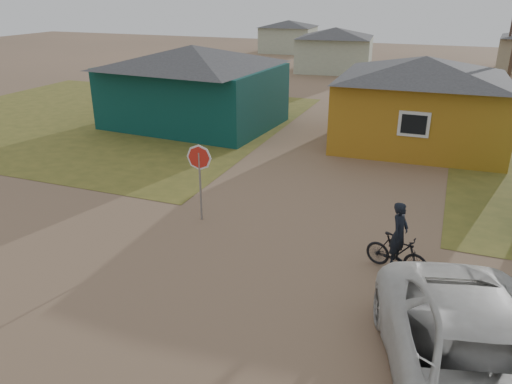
% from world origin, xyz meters
% --- Properties ---
extents(ground, '(120.00, 120.00, 0.00)m').
position_xyz_m(ground, '(0.00, 0.00, 0.00)').
color(ground, '#8F6D52').
extents(grass_nw, '(20.00, 18.00, 0.00)m').
position_xyz_m(grass_nw, '(-14.00, 13.00, 0.01)').
color(grass_nw, olive).
rests_on(grass_nw, ground).
extents(house_teal, '(8.93, 7.08, 4.00)m').
position_xyz_m(house_teal, '(-8.50, 13.50, 2.05)').
color(house_teal, '#093431').
rests_on(house_teal, ground).
extents(house_yellow, '(7.72, 6.76, 3.90)m').
position_xyz_m(house_yellow, '(2.50, 14.00, 2.00)').
color(house_yellow, '#A87319').
rests_on(house_yellow, ground).
extents(house_pale_west, '(7.04, 6.15, 3.60)m').
position_xyz_m(house_pale_west, '(-6.00, 34.00, 1.86)').
color(house_pale_west, '#AFB89E').
rests_on(house_pale_west, ground).
extents(house_pale_north, '(6.28, 5.81, 3.40)m').
position_xyz_m(house_pale_north, '(-14.00, 46.00, 1.75)').
color(house_pale_north, '#AFB89E').
rests_on(house_pale_north, ground).
extents(stop_sign, '(0.75, 0.28, 2.38)m').
position_xyz_m(stop_sign, '(-2.89, 3.30, 1.76)').
color(stop_sign, gray).
rests_on(stop_sign, ground).
extents(cyclist, '(1.68, 0.91, 1.83)m').
position_xyz_m(cyclist, '(2.98, 2.40, 0.67)').
color(cyclist, black).
rests_on(cyclist, ground).
extents(vehicle, '(4.23, 6.53, 1.67)m').
position_xyz_m(vehicle, '(4.74, -1.72, 0.84)').
color(vehicle, silver).
rests_on(vehicle, ground).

